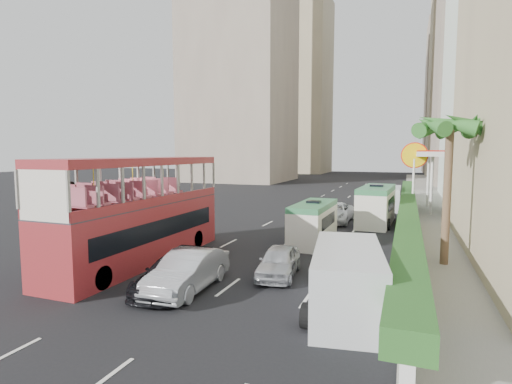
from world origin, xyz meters
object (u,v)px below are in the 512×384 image
at_px(minibus_near, 313,223).
at_px(panel_van_near, 347,280).
at_px(van_asset, 334,222).
at_px(car_silver_lane_b, 279,276).
at_px(minibus_far, 376,205).
at_px(panel_van_far, 388,198).
at_px(palm_tree, 447,195).
at_px(car_black, 173,290).
at_px(double_decker_bus, 140,210).
at_px(car_silver_lane_a, 188,290).
at_px(shell_station, 454,182).

height_order(minibus_near, panel_van_near, minibus_near).
distance_m(van_asset, minibus_near, 7.60).
xyz_separation_m(car_silver_lane_b, minibus_far, (2.98, 14.60, 1.41)).
xyz_separation_m(minibus_far, panel_van_far, (0.50, 8.79, -0.36)).
bearing_deg(panel_van_near, minibus_far, 82.35).
distance_m(minibus_far, palm_tree, 11.52).
height_order(minibus_far, panel_van_far, minibus_far).
bearing_deg(panel_van_far, minibus_far, -93.36).
bearing_deg(panel_van_near, van_asset, 92.42).
bearing_deg(car_black, van_asset, 75.40).
xyz_separation_m(double_decker_bus, car_silver_lane_a, (4.28, -2.85, -2.53)).
relative_size(car_silver_lane_b, panel_van_near, 0.70).
bearing_deg(panel_van_near, car_silver_lane_b, 130.08).
xyz_separation_m(car_silver_lane_b, van_asset, (-0.09, 14.33, 0.00)).
height_order(double_decker_bus, minibus_near, double_decker_bus).
distance_m(car_black, minibus_near, 10.55).
distance_m(panel_van_near, panel_van_far, 26.28).
bearing_deg(palm_tree, shell_station, 83.40).
height_order(car_silver_lane_b, car_black, car_black).
relative_size(double_decker_bus, minibus_near, 2.05).
relative_size(car_silver_lane_a, panel_van_far, 0.87).
relative_size(car_black, minibus_far, 0.70).
relative_size(panel_van_near, shell_station, 0.67).
bearing_deg(panel_van_far, shell_station, -5.17).
height_order(double_decker_bus, car_silver_lane_b, double_decker_bus).
xyz_separation_m(double_decker_bus, car_black, (3.73, -3.03, -2.53)).
bearing_deg(car_silver_lane_b, panel_van_far, 75.27).
xyz_separation_m(car_silver_lane_b, shell_station, (8.97, 22.90, 2.75)).
xyz_separation_m(minibus_far, palm_tree, (3.79, -10.70, 1.97)).
bearing_deg(car_silver_lane_b, shell_station, 62.34).
bearing_deg(double_decker_bus, car_silver_lane_a, -33.65).
relative_size(minibus_near, panel_van_near, 0.99).
height_order(car_silver_lane_a, panel_van_far, panel_van_far).
height_order(double_decker_bus, palm_tree, palm_tree).
bearing_deg(minibus_far, car_black, -106.12).
bearing_deg(panel_van_near, panel_van_far, 80.91).
relative_size(car_black, palm_tree, 0.70).
height_order(car_silver_lane_b, palm_tree, palm_tree).
distance_m(car_silver_lane_a, panel_van_far, 27.08).
relative_size(car_black, shell_station, 0.56).
distance_m(car_silver_lane_b, minibus_near, 6.92).
bearing_deg(car_silver_lane_a, car_black, -163.50).
distance_m(double_decker_bus, minibus_far, 17.82).
distance_m(van_asset, minibus_far, 3.38).
bearing_deg(car_silver_lane_b, van_asset, 84.07).
bearing_deg(panel_van_far, minibus_near, -102.04).
relative_size(car_silver_lane_b, van_asset, 0.71).
xyz_separation_m(car_black, shell_station, (12.27, 26.03, 2.75)).
distance_m(double_decker_bus, panel_van_near, 10.80).
xyz_separation_m(double_decker_bus, panel_van_far, (10.51, 23.49, -1.48)).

